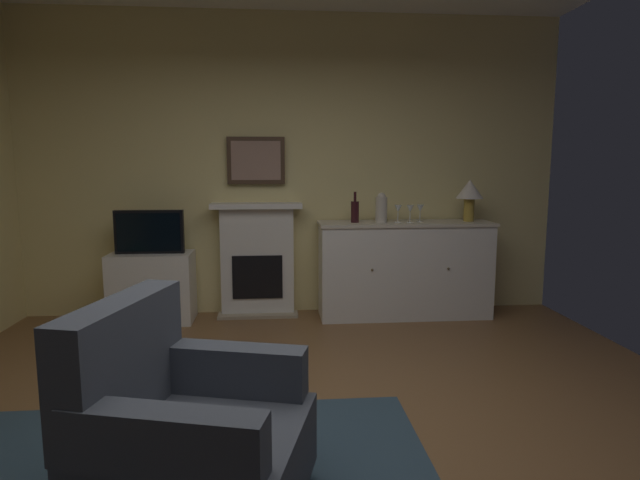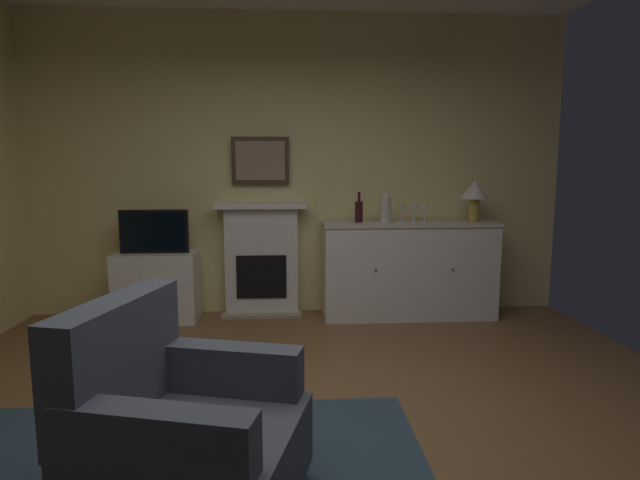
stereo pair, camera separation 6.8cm
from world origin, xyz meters
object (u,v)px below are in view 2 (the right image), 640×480
at_px(sideboard_cabinet, 408,269).
at_px(wine_glass_left, 402,210).
at_px(wine_bottle, 359,211).
at_px(wine_glass_center, 414,210).
at_px(wine_glass_right, 425,209).
at_px(table_lamp, 475,192).
at_px(vase_decorative, 385,208).
at_px(fireplace_unit, 262,259).
at_px(tv_set, 154,231).
at_px(armchair, 181,432).
at_px(framed_picture, 260,161).
at_px(tv_cabinet, 157,287).

bearing_deg(sideboard_cabinet, wine_glass_left, -156.72).
bearing_deg(wine_bottle, wine_glass_center, -5.06).
bearing_deg(sideboard_cabinet, wine_glass_right, -3.82).
relative_size(table_lamp, vase_decorative, 1.42).
bearing_deg(wine_glass_right, wine_bottle, -179.62).
height_order(table_lamp, vase_decorative, table_lamp).
height_order(fireplace_unit, vase_decorative, vase_decorative).
bearing_deg(vase_decorative, fireplace_unit, 169.02).
bearing_deg(vase_decorative, wine_glass_left, 5.21).
bearing_deg(tv_set, fireplace_unit, 10.77).
distance_m(table_lamp, armchair, 3.71).
height_order(fireplace_unit, tv_set, fireplace_unit).
bearing_deg(framed_picture, table_lamp, -6.24).
height_order(sideboard_cabinet, tv_set, tv_set).
xyz_separation_m(wine_glass_left, wine_glass_right, (0.22, 0.03, 0.00)).
bearing_deg(wine_glass_center, wine_glass_left, 167.62).
bearing_deg(vase_decorative, table_lamp, 3.31).
relative_size(fireplace_unit, table_lamp, 2.75).
height_order(fireplace_unit, armchair, fireplace_unit).
xyz_separation_m(wine_glass_left, wine_glass_center, (0.11, -0.02, 0.00)).
xyz_separation_m(table_lamp, vase_decorative, (-0.87, -0.05, -0.14)).
bearing_deg(table_lamp, framed_picture, 173.76).
relative_size(wine_glass_left, wine_glass_right, 1.00).
height_order(tv_set, armchair, tv_set).
distance_m(sideboard_cabinet, table_lamp, 0.97).
height_order(sideboard_cabinet, wine_bottle, wine_bottle).
bearing_deg(vase_decorative, tv_set, 178.88).
height_order(framed_picture, tv_set, framed_picture).
relative_size(table_lamp, tv_set, 0.65).
xyz_separation_m(vase_decorative, tv_set, (-2.15, 0.04, -0.21)).
distance_m(framed_picture, wine_glass_right, 1.64).
xyz_separation_m(wine_glass_right, tv_set, (-2.53, 0.00, -0.19)).
relative_size(sideboard_cabinet, wine_glass_left, 10.07).
xyz_separation_m(sideboard_cabinet, wine_bottle, (-0.49, -0.01, 0.57)).
bearing_deg(wine_glass_center, tv_set, 178.79).
bearing_deg(wine_glass_right, armchair, -121.49).
bearing_deg(vase_decorative, wine_glass_center, -1.94).
distance_m(wine_glass_left, wine_glass_center, 0.11).
distance_m(vase_decorative, tv_cabinet, 2.27).
bearing_deg(armchair, fireplace_unit, 86.46).
relative_size(wine_bottle, wine_glass_center, 1.76).
distance_m(fireplace_unit, wine_glass_left, 1.44).
height_order(fireplace_unit, wine_bottle, wine_bottle).
relative_size(table_lamp, armchair, 0.41).
bearing_deg(armchair, wine_bottle, 68.58).
height_order(tv_cabinet, tv_set, tv_set).
bearing_deg(tv_set, vase_decorative, -1.12).
bearing_deg(armchair, framed_picture, 86.51).
relative_size(framed_picture, table_lamp, 1.38).
bearing_deg(tv_cabinet, wine_glass_center, -1.76).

